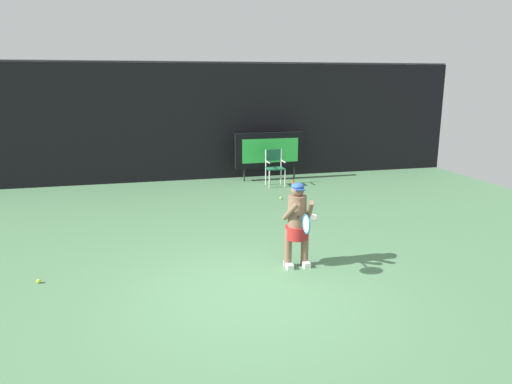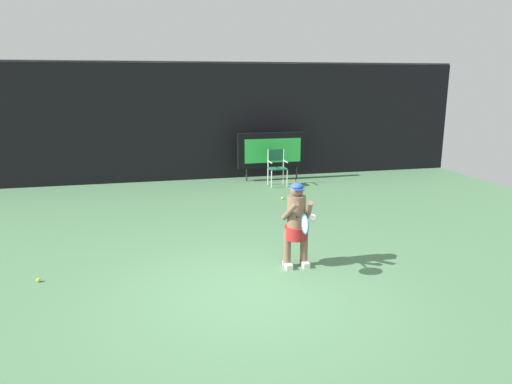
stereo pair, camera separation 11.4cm
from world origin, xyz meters
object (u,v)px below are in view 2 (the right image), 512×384
Objects in this scene: water_bottle at (295,184)px; umpire_chair at (277,165)px; tennis_ball_spare at (283,198)px; tennis_ball_loose at (39,280)px; tennis_player at (296,222)px; tennis_racket at (304,224)px; scoreboard at (272,150)px.

umpire_chair is at bearing 136.15° from water_bottle.
umpire_chair is at bearing 79.47° from tennis_ball_spare.
tennis_ball_loose is (-6.00, -5.37, -0.09)m from water_bottle.
tennis_player reaches higher than tennis_racket.
scoreboard is at bearing 49.67° from tennis_ball_loose.
tennis_player is 21.51× the size of tennis_ball_loose.
scoreboard reaches higher than tennis_ball_spare.
scoreboard is 32.35× the size of tennis_ball_loose.
umpire_chair reaches higher than tennis_ball_spare.
tennis_ball_spare is at bearing -100.53° from umpire_chair.
umpire_chair is 15.88× the size of tennis_ball_spare.
umpire_chair reaches higher than water_bottle.
tennis_player is at bearing 85.06° from tennis_racket.
water_bottle is at bearing -43.85° from umpire_chair.
tennis_player is (-1.41, -6.12, 0.18)m from umpire_chair.
scoreboard is 8.76m from tennis_ball_loose.
tennis_ball_spare is (1.10, 4.48, -0.76)m from tennis_player.
tennis_player is (-1.48, -6.97, -0.15)m from scoreboard.
umpire_chair reaches higher than tennis_ball_loose.
scoreboard reaches higher than tennis_ball_loose.
water_bottle reaches higher than tennis_ball_loose.
tennis_player is 0.53m from tennis_racket.
tennis_player is at bearing -102.93° from umpire_chair.
scoreboard is 7.13m from tennis_player.
umpire_chair reaches higher than tennis_racket.
scoreboard reaches higher than tennis_player.
tennis_racket is 8.85× the size of tennis_ball_loose.
tennis_racket is (-0.04, -0.51, 0.12)m from tennis_player.
tennis_player reaches higher than tennis_ball_loose.
water_bottle is at bearing 72.06° from tennis_player.
scoreboard is 2.04× the size of umpire_chair.
umpire_chair is (-0.08, -0.85, -0.33)m from scoreboard.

